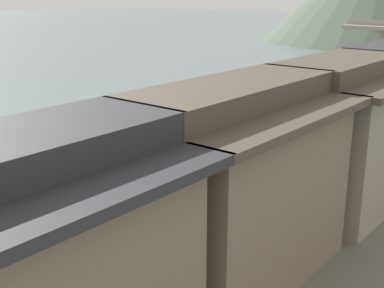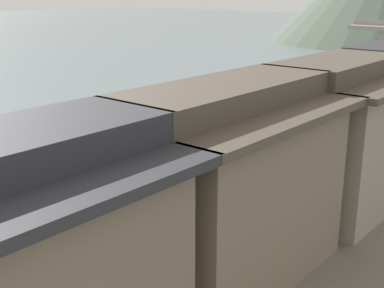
{
  "view_description": "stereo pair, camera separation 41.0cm",
  "coord_description": "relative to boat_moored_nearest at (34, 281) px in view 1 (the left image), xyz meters",
  "views": [
    {
      "loc": [
        19.31,
        -2.7,
        9.62
      ],
      "look_at": [
        2.49,
        17.65,
        1.59
      ],
      "focal_mm": 47.73,
      "sensor_mm": 36.0,
      "label": 1
    },
    {
      "loc": [
        19.63,
        -2.44,
        9.62
      ],
      "look_at": [
        2.49,
        17.65,
        1.59
      ],
      "focal_mm": 47.73,
      "sensor_mm": 36.0,
      "label": 2
    }
  ],
  "objects": [
    {
      "name": "house_waterfront_tall",
      "position": [
        5.36,
        11.03,
        3.65
      ],
      "size": [
        6.07,
        6.64,
        6.14
      ],
      "color": "gray",
      "rests_on": "riverbank_right"
    },
    {
      "name": "house_waterfront_nearest",
      "position": [
        5.19,
        -3.64,
        3.65
      ],
      "size": [
        5.74,
        7.79,
        6.14
      ],
      "color": "#7F705B",
      "rests_on": "riverbank_right"
    },
    {
      "name": "house_waterfront_second",
      "position": [
        5.2,
        4.04,
        3.65
      ],
      "size": [
        5.75,
        7.84,
        6.14
      ],
      "color": "#7F705B",
      "rests_on": "riverbank_right"
    },
    {
      "name": "boat_moored_third",
      "position": [
        -4.9,
        37.03,
        -0.06
      ],
      "size": [
        3.75,
        1.79,
        0.51
      ],
      "color": "brown",
      "rests_on": "ground"
    },
    {
      "name": "boat_moored_far",
      "position": [
        0.03,
        26.94,
        -0.09
      ],
      "size": [
        1.43,
        4.34,
        0.41
      ],
      "color": "#232326",
      "rests_on": "ground"
    },
    {
      "name": "boat_moored_nearest",
      "position": [
        0.0,
        0.0,
        0.0
      ],
      "size": [
        2.09,
        5.61,
        0.71
      ],
      "color": "#232326",
      "rests_on": "ground"
    }
  ]
}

